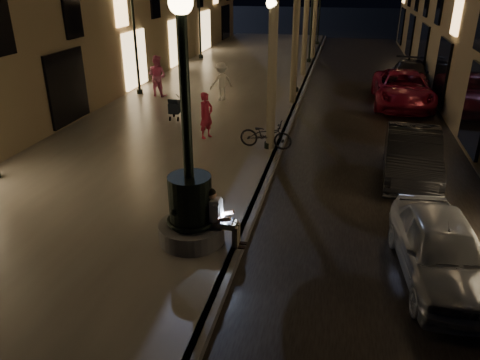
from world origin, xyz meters
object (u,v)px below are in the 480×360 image
(fountain_lamppost, at_px, (190,198))
(lamp_left_b, at_px, (134,26))
(lamp_curb_a, at_px, (271,53))
(lamp_left_c, at_px, (199,9))
(seated_man_laptop, at_px, (219,215))
(lamp_curb_d, at_px, (320,3))
(pedestrian_white, at_px, (221,81))
(car_third, at_px, (403,89))
(car_front, at_px, (441,249))
(pedestrian_pink, at_px, (157,76))
(pedestrian_red, at_px, (206,115))
(lamp_curb_c, at_px, (312,11))
(bicycle, at_px, (266,135))
(lamp_curb_b, at_px, (298,25))
(car_rear, at_px, (410,75))
(car_second, at_px, (412,155))
(stroller, at_px, (175,107))

(fountain_lamppost, bearing_deg, lamp_left_b, 118.07)
(lamp_curb_a, bearing_deg, lamp_left_c, 113.93)
(seated_man_laptop, relative_size, lamp_curb_d, 0.26)
(seated_man_laptop, xyz_separation_m, pedestrian_white, (-2.94, 11.64, 0.15))
(lamp_curb_d, distance_m, car_third, 17.59)
(lamp_left_b, distance_m, lamp_left_c, 10.00)
(fountain_lamppost, relative_size, car_front, 1.38)
(lamp_curb_a, distance_m, pedestrian_pink, 8.65)
(pedestrian_pink, bearing_deg, fountain_lamppost, 128.02)
(lamp_curb_d, distance_m, pedestrian_red, 23.64)
(lamp_curb_c, height_order, car_third, lamp_curb_c)
(lamp_curb_d, xyz_separation_m, pedestrian_pink, (-6.08, -18.22, -2.12))
(pedestrian_pink, bearing_deg, car_front, 144.90)
(pedestrian_pink, bearing_deg, bicycle, 149.44)
(lamp_curb_c, bearing_deg, lamp_curb_a, -90.00)
(lamp_curb_b, relative_size, car_rear, 1.09)
(lamp_curb_a, height_order, lamp_curb_c, same)
(seated_man_laptop, bearing_deg, pedestrian_pink, 116.94)
(lamp_curb_a, bearing_deg, car_second, -13.09)
(lamp_curb_d, relative_size, car_third, 0.92)
(lamp_left_c, height_order, car_front, lamp_left_c)
(pedestrian_red, bearing_deg, lamp_left_c, 45.05)
(pedestrian_white, bearing_deg, pedestrian_pink, -45.10)
(fountain_lamppost, distance_m, car_rear, 18.10)
(seated_man_laptop, xyz_separation_m, bicycle, (-0.01, 6.00, -0.23))
(pedestrian_white, distance_m, bicycle, 6.37)
(lamp_curb_c, distance_m, bicycle, 16.21)
(car_second, relative_size, bicycle, 2.45)
(stroller, bearing_deg, pedestrian_red, -49.36)
(lamp_curb_b, xyz_separation_m, pedestrian_red, (-2.26, -7.42, -2.24))
(lamp_curb_d, height_order, stroller, lamp_curb_d)
(car_second, bearing_deg, seated_man_laptop, -127.25)
(lamp_curb_b, distance_m, bicycle, 8.41)
(pedestrian_pink, bearing_deg, stroller, 134.64)
(fountain_lamppost, distance_m, pedestrian_red, 6.76)
(lamp_curb_b, relative_size, pedestrian_red, 3.04)
(pedestrian_red, bearing_deg, fountain_lamppost, -139.00)
(seated_man_laptop, height_order, stroller, seated_man_laptop)
(lamp_curb_c, distance_m, pedestrian_red, 15.75)
(lamp_curb_b, xyz_separation_m, lamp_left_b, (-7.10, -2.00, 0.00))
(lamp_curb_c, relative_size, car_front, 1.28)
(fountain_lamppost, relative_size, pedestrian_pink, 2.83)
(car_front, relative_size, pedestrian_white, 2.25)
(pedestrian_pink, bearing_deg, lamp_curb_d, -94.97)
(lamp_left_c, distance_m, car_rear, 13.80)
(stroller, xyz_separation_m, car_third, (8.84, 4.85, 0.05))
(stroller, relative_size, car_rear, 0.22)
(car_front, xyz_separation_m, car_second, (0.00, 4.98, 0.05))
(car_rear, xyz_separation_m, bicycle, (-5.60, -11.00, 0.01))
(car_front, bearing_deg, car_third, 82.61)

